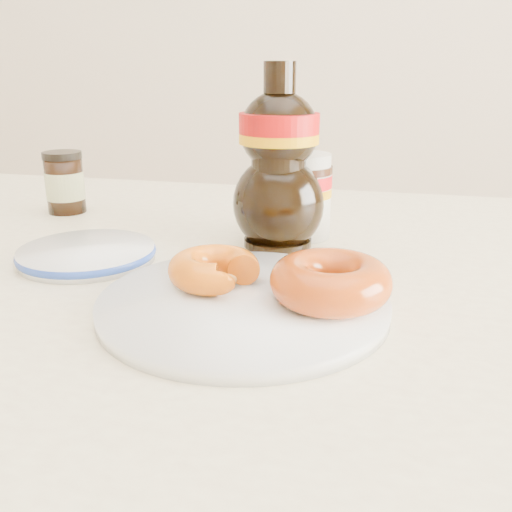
% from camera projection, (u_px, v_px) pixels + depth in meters
% --- Properties ---
extents(dining_table, '(1.40, 0.90, 0.75)m').
position_uv_depth(dining_table, '(211.00, 341.00, 0.64)').
color(dining_table, '#FFF2C2').
rests_on(dining_table, ground).
extents(plate, '(0.26, 0.26, 0.01)m').
position_uv_depth(plate, '(243.00, 303.00, 0.51)').
color(plate, white).
rests_on(plate, dining_table).
extents(donut_bitten, '(0.10, 0.10, 0.03)m').
position_uv_depth(donut_bitten, '(214.00, 269.00, 0.53)').
color(donut_bitten, '#CB470B').
rests_on(donut_bitten, plate).
extents(donut_whole, '(0.14, 0.14, 0.04)m').
position_uv_depth(donut_whole, '(331.00, 281.00, 0.49)').
color(donut_whole, '#9C350A').
rests_on(donut_whole, plate).
extents(nutella_jar, '(0.07, 0.07, 0.11)m').
position_uv_depth(nutella_jar, '(302.00, 192.00, 0.72)').
color(nutella_jar, white).
rests_on(nutella_jar, dining_table).
extents(syrup_bottle, '(0.14, 0.13, 0.21)m').
position_uv_depth(syrup_bottle, '(279.00, 158.00, 0.66)').
color(syrup_bottle, black).
rests_on(syrup_bottle, dining_table).
extents(dark_jar, '(0.06, 0.06, 0.09)m').
position_uv_depth(dark_jar, '(65.00, 183.00, 0.84)').
color(dark_jar, black).
rests_on(dark_jar, dining_table).
extents(blue_rim_saucer, '(0.15, 0.15, 0.02)m').
position_uv_depth(blue_rim_saucer, '(87.00, 253.00, 0.64)').
color(blue_rim_saucer, white).
rests_on(blue_rim_saucer, dining_table).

